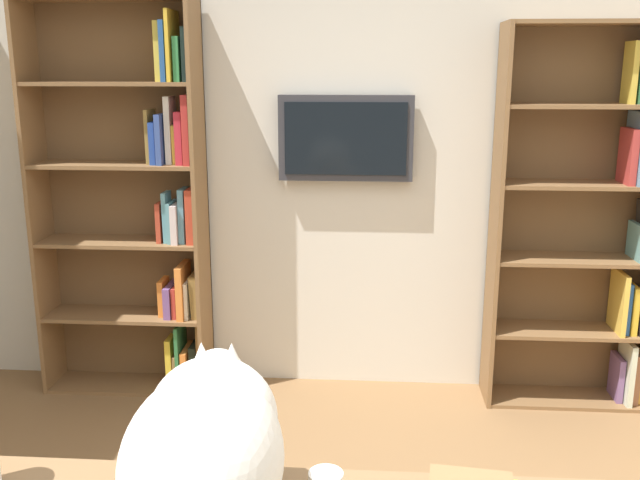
{
  "coord_description": "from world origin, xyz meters",
  "views": [
    {
      "loc": [
        -0.13,
        1.54,
        1.75
      ],
      "look_at": [
        0.06,
        -1.15,
        1.09
      ],
      "focal_mm": 39.41,
      "sensor_mm": 36.0,
      "label": 1
    }
  ],
  "objects_px": {
    "cat": "(206,448)",
    "bookshelf_right": "(140,207)",
    "bookshelf_left": "(599,219)",
    "wall_mounted_tv": "(346,138)"
  },
  "relations": [
    {
      "from": "cat",
      "to": "bookshelf_right",
      "type": "bearing_deg",
      "value": -68.83
    },
    {
      "from": "bookshelf_left",
      "to": "wall_mounted_tv",
      "type": "xyz_separation_m",
      "value": [
        1.3,
        -0.08,
        0.39
      ]
    },
    {
      "from": "bookshelf_left",
      "to": "wall_mounted_tv",
      "type": "height_order",
      "value": "bookshelf_left"
    },
    {
      "from": "bookshelf_right",
      "to": "cat",
      "type": "xyz_separation_m",
      "value": [
        -0.88,
        2.28,
        -0.07
      ]
    },
    {
      "from": "bookshelf_right",
      "to": "wall_mounted_tv",
      "type": "xyz_separation_m",
      "value": [
        -1.09,
        -0.08,
        0.36
      ]
    },
    {
      "from": "bookshelf_right",
      "to": "wall_mounted_tv",
      "type": "bearing_deg",
      "value": -175.76
    },
    {
      "from": "wall_mounted_tv",
      "to": "cat",
      "type": "relative_size",
      "value": 1.2
    },
    {
      "from": "bookshelf_left",
      "to": "cat",
      "type": "bearing_deg",
      "value": 56.44
    },
    {
      "from": "bookshelf_right",
      "to": "wall_mounted_tv",
      "type": "distance_m",
      "value": 1.16
    },
    {
      "from": "cat",
      "to": "wall_mounted_tv",
      "type": "bearing_deg",
      "value": -95.11
    }
  ]
}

